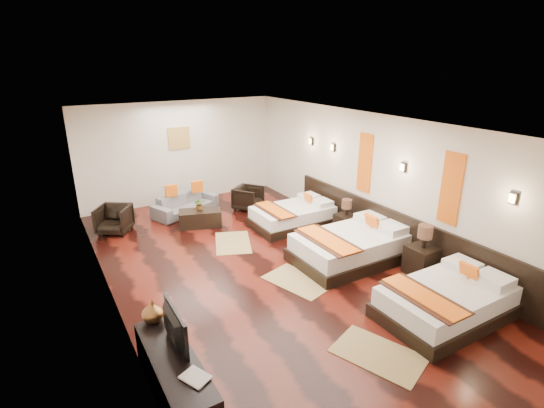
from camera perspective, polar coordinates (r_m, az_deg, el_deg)
floor at (r=8.17m, az=-1.13°, el=-8.79°), size 5.50×9.50×0.01m
ceiling at (r=7.27m, az=-1.28°, el=11.02°), size 5.50×9.50×0.01m
back_wall at (r=11.84m, az=-12.61°, el=6.99°), size 5.50×0.01×2.80m
left_wall at (r=6.79m, az=-21.90°, el=-3.33°), size 0.01×9.50×2.80m
right_wall at (r=9.21m, az=13.93°, el=3.34°), size 0.01×9.50×2.80m
headboard_panel at (r=8.97m, az=16.77°, el=-3.81°), size 0.08×6.60×0.90m
bed_near at (r=7.20m, az=22.97°, el=-12.21°), size 2.10×1.32×0.80m
bed_mid at (r=8.50m, az=10.94°, el=-5.73°), size 2.29×1.44×0.87m
bed_far at (r=10.07m, az=2.97°, el=-1.58°), size 1.95×1.22×0.74m
nightstand_a at (r=8.29m, az=20.00°, el=-6.92°), size 0.50×0.50×0.99m
nightstand_b at (r=9.70m, az=10.13°, el=-2.45°), size 0.43×0.43×0.85m
jute_mat_near at (r=6.25m, az=14.48°, el=-19.47°), size 1.13×1.39×0.01m
jute_mat_mid at (r=7.73m, az=3.58°, el=-10.56°), size 1.06×1.37×0.01m
jute_mat_far at (r=9.24m, az=-5.42°, el=-5.33°), size 1.14×1.39×0.01m
tv_console at (r=5.48m, az=-13.24°, el=-22.14°), size 0.50×1.80×0.55m
tv at (r=5.37m, az=-14.04°, el=-16.19°), size 0.12×0.84×0.48m
book at (r=4.93m, az=-11.56°, el=-23.19°), size 0.34×0.38×0.03m
figurine at (r=5.87m, az=-16.14°, el=-14.03°), size 0.30×0.30×0.31m
sofa at (r=11.09m, az=-11.86°, el=0.08°), size 1.92×1.31×0.52m
armchair_left at (r=10.29m, az=-20.98°, el=-2.00°), size 0.98×0.99×0.66m
armchair_right at (r=11.13m, az=-3.29°, el=0.83°), size 0.95×0.96×0.63m
coffee_table at (r=10.18m, az=-9.89°, el=-1.94°), size 1.11×0.79×0.40m
table_plant at (r=10.13m, az=-9.97°, el=0.02°), size 0.28×0.25×0.29m
orange_panel_a at (r=7.93m, az=23.48°, el=1.94°), size 0.04×0.40×1.30m
orange_panel_b at (r=9.33m, az=12.71°, el=5.55°), size 0.04×0.40×1.30m
sconce_near at (r=7.31m, az=30.34°, el=0.70°), size 0.07×0.12×0.18m
sconce_mid at (r=8.53m, az=17.66°, el=4.86°), size 0.07×0.12×0.18m
sconce_far at (r=10.09m, az=8.42°, el=7.73°), size 0.07×0.12×0.18m
sconce_lounge at (r=10.79m, az=5.42°, el=8.62°), size 0.07×0.12×0.18m
gold_artwork at (r=11.74m, az=-12.73°, el=8.87°), size 0.60×0.04×0.60m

